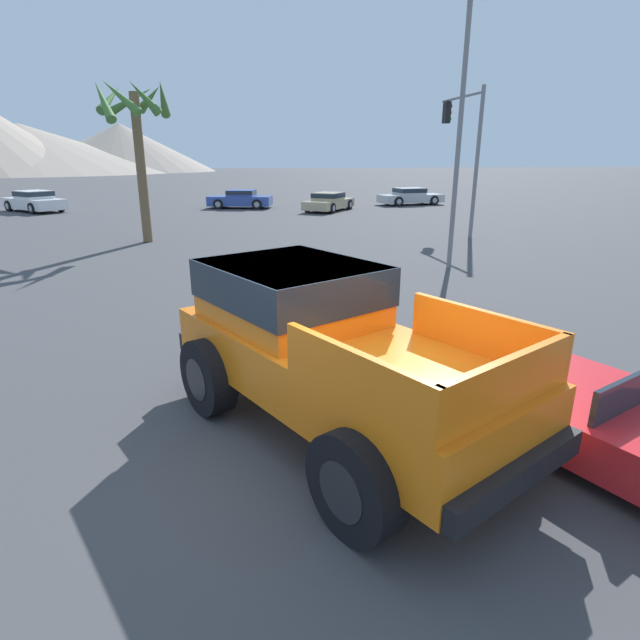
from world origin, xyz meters
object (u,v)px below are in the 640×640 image
(orange_pickup_truck, at_px, (321,340))
(parked_car_white, at_px, (34,201))
(parked_car_tan, at_px, (329,201))
(palm_tree_tall, at_px, (134,121))
(traffic_light_main, at_px, (464,135))
(parked_car_silver, at_px, (410,196))
(parked_car_blue, at_px, (241,199))
(street_lamp_post, at_px, (461,110))

(orange_pickup_truck, height_order, parked_car_white, orange_pickup_truck)
(parked_car_tan, distance_m, palm_tree_tall, 14.67)
(palm_tree_tall, bearing_deg, parked_car_tan, 46.80)
(orange_pickup_truck, relative_size, traffic_light_main, 0.88)
(parked_car_silver, bearing_deg, traffic_light_main, -21.31)
(parked_car_blue, relative_size, traffic_light_main, 0.75)
(parked_car_white, bearing_deg, parked_car_blue, -45.29)
(orange_pickup_truck, distance_m, street_lamp_post, 10.62)
(parked_car_blue, xyz_separation_m, palm_tree_tall, (-4.37, -13.20, 3.87))
(parked_car_white, xyz_separation_m, palm_tree_tall, (8.22, -13.50, 3.83))
(street_lamp_post, bearing_deg, parked_car_white, 130.99)
(parked_car_silver, distance_m, parked_car_white, 24.44)
(parked_car_white, relative_size, palm_tree_tall, 0.76)
(palm_tree_tall, bearing_deg, parked_car_blue, 71.68)
(parked_car_tan, bearing_deg, parked_car_blue, -171.65)
(street_lamp_post, height_order, palm_tree_tall, street_lamp_post)
(parked_car_white, bearing_deg, palm_tree_tall, -102.59)
(parked_car_tan, bearing_deg, parked_car_silver, 61.38)
(traffic_light_main, bearing_deg, street_lamp_post, 152.51)
(parked_car_blue, distance_m, street_lamp_post, 21.22)
(parked_car_blue, bearing_deg, traffic_light_main, -132.01)
(parked_car_silver, distance_m, street_lamp_post, 21.69)
(orange_pickup_truck, distance_m, parked_car_white, 31.30)
(parked_car_white, height_order, palm_tree_tall, palm_tree_tall)
(orange_pickup_truck, xyz_separation_m, palm_tree_tall, (-3.93, 15.34, 3.37))
(parked_car_tan, height_order, street_lamp_post, street_lamp_post)
(parked_car_tan, xyz_separation_m, parked_car_blue, (-5.31, 2.89, 0.02))
(parked_car_silver, bearing_deg, orange_pickup_truck, -31.68)
(street_lamp_post, relative_size, palm_tree_tall, 1.23)
(parked_car_silver, relative_size, palm_tree_tall, 0.80)
(parked_car_silver, height_order, traffic_light_main, traffic_light_main)
(parked_car_silver, bearing_deg, palm_tree_tall, -59.13)
(parked_car_silver, relative_size, traffic_light_main, 0.81)
(parked_car_white, bearing_deg, street_lamp_post, -92.94)
(traffic_light_main, height_order, street_lamp_post, street_lamp_post)
(parked_car_blue, height_order, palm_tree_tall, palm_tree_tall)
(parked_car_white, distance_m, palm_tree_tall, 16.26)
(parked_car_blue, relative_size, parked_car_white, 0.97)
(parked_car_blue, bearing_deg, street_lamp_post, -150.75)
(parked_car_silver, height_order, palm_tree_tall, palm_tree_tall)
(parked_car_tan, height_order, parked_car_silver, parked_car_silver)
(parked_car_white, distance_m, traffic_light_main, 25.60)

